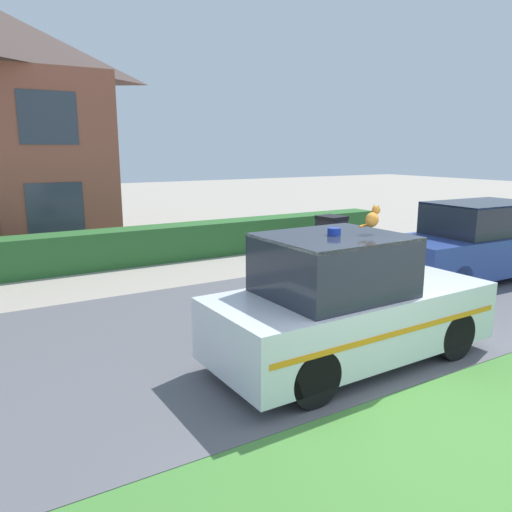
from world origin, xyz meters
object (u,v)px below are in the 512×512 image
object	(u,v)px
cat	(373,218)
neighbour_car_near	(477,243)
wheelie_bin	(331,236)
police_car	(347,305)

from	to	relation	value
cat	neighbour_car_near	bearing A→B (deg)	5.11
neighbour_car_near	wheelie_bin	xyz separation A→B (m)	(-1.24, 3.55, -0.26)
police_car	cat	bearing A→B (deg)	-43.18
police_car	neighbour_car_near	size ratio (longest dim) A/B	0.88
police_car	neighbour_car_near	bearing A→B (deg)	18.59
neighbour_car_near	wheelie_bin	world-z (taller)	neighbour_car_near
wheelie_bin	neighbour_car_near	bearing A→B (deg)	-78.40
police_car	neighbour_car_near	xyz separation A→B (m)	(5.53, 1.99, 0.00)
neighbour_car_near	cat	bearing A→B (deg)	24.55
police_car	wheelie_bin	xyz separation A→B (m)	(4.29, 5.54, -0.26)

